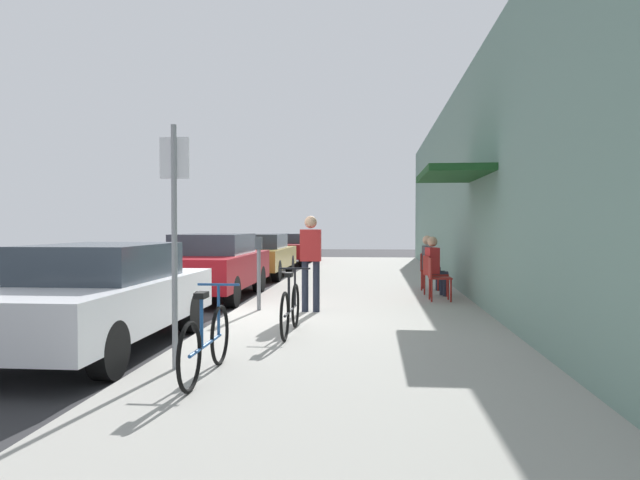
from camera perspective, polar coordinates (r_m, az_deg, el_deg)
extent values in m
plane|color=#2D2D30|center=(9.95, -9.48, -8.12)|extent=(60.00, 60.00, 0.00)
cube|color=#9E9B93|center=(11.60, 4.00, -6.43)|extent=(4.50, 32.00, 0.12)
cube|color=gray|center=(11.71, 15.90, 5.55)|extent=(0.30, 32.00, 5.00)
cube|color=#19471E|center=(10.97, 12.91, 6.38)|extent=(1.10, 2.80, 0.12)
cube|color=silver|center=(8.15, -21.15, -5.89)|extent=(1.80, 4.40, 0.61)
cube|color=#333D47|center=(8.23, -20.72, -2.03)|extent=(1.48, 2.11, 0.47)
cylinder|color=black|center=(9.14, -12.79, -6.96)|extent=(0.22, 0.64, 0.64)
cylinder|color=black|center=(9.75, -21.74, -6.50)|extent=(0.22, 0.64, 0.64)
cylinder|color=black|center=(6.64, -20.23, -10.21)|extent=(0.22, 0.64, 0.64)
cube|color=maroon|center=(13.18, -10.62, -2.86)|extent=(1.80, 4.40, 0.69)
cube|color=#333D47|center=(13.29, -10.46, -0.37)|extent=(1.48, 2.11, 0.45)
cylinder|color=black|center=(14.34, -6.07, -3.87)|extent=(0.22, 0.64, 0.64)
cylinder|color=black|center=(14.73, -12.13, -3.75)|extent=(0.22, 0.64, 0.64)
cylinder|color=black|center=(11.69, -8.71, -5.10)|extent=(0.22, 0.64, 0.64)
cylinder|color=black|center=(12.17, -15.99, -4.88)|extent=(0.22, 0.64, 0.64)
cube|color=#A58433|center=(18.33, -6.07, -1.76)|extent=(1.80, 4.40, 0.61)
cube|color=#333D47|center=(18.45, -5.99, -0.10)|extent=(1.48, 2.11, 0.45)
cylinder|color=black|center=(19.55, -3.01, -2.44)|extent=(0.22, 0.64, 0.64)
cylinder|color=black|center=(19.84, -7.54, -2.39)|extent=(0.22, 0.64, 0.64)
cylinder|color=black|center=(16.87, -4.34, -3.07)|extent=(0.22, 0.64, 0.64)
cylinder|color=black|center=(17.20, -9.56, -2.99)|extent=(0.22, 0.64, 0.64)
cube|color=maroon|center=(24.40, -3.22, -0.98)|extent=(1.80, 4.40, 0.58)
cube|color=#333D47|center=(24.53, -3.17, 0.18)|extent=(1.48, 2.11, 0.40)
cylinder|color=black|center=(25.66, -1.02, -1.50)|extent=(0.22, 0.64, 0.64)
cylinder|color=black|center=(25.89, -4.51, -1.48)|extent=(0.22, 0.64, 0.64)
cylinder|color=black|center=(22.96, -1.77, -1.85)|extent=(0.22, 0.64, 0.64)
cylinder|color=black|center=(23.21, -5.65, -1.83)|extent=(0.22, 0.64, 0.64)
cylinder|color=slate|center=(10.46, -6.08, -3.93)|extent=(0.07, 0.07, 1.10)
cube|color=#383D42|center=(10.42, -6.09, -0.32)|extent=(0.12, 0.10, 0.22)
cylinder|color=gray|center=(6.30, -14.23, -0.71)|extent=(0.06, 0.06, 2.60)
cube|color=white|center=(6.36, -14.22, 7.89)|extent=(0.32, 0.02, 0.44)
torus|color=black|center=(6.49, -9.89, -9.25)|extent=(0.04, 0.66, 0.66)
torus|color=black|center=(5.51, -12.80, -11.21)|extent=(0.04, 0.66, 0.66)
cylinder|color=#1E4C8C|center=(6.00, -11.22, -10.15)|extent=(0.04, 1.05, 0.04)
cylinder|color=#1E4C8C|center=(5.81, -11.66, -8.02)|extent=(0.04, 0.04, 0.50)
cube|color=black|center=(5.77, -11.67, -5.38)|extent=(0.10, 0.20, 0.06)
cylinder|color=#1E4C8C|center=(6.40, -10.02, -6.86)|extent=(0.03, 0.03, 0.56)
cylinder|color=#1E4C8C|center=(6.36, -10.03, -4.37)|extent=(0.46, 0.03, 0.03)
torus|color=black|center=(8.70, -2.45, -6.49)|extent=(0.04, 0.66, 0.66)
torus|color=black|center=(7.67, -3.51, -7.56)|extent=(0.04, 0.66, 0.66)
cylinder|color=black|center=(8.19, -2.95, -6.99)|extent=(0.04, 1.05, 0.04)
cylinder|color=black|center=(8.00, -3.11, -5.38)|extent=(0.04, 0.04, 0.50)
cube|color=black|center=(7.98, -3.11, -3.45)|extent=(0.10, 0.20, 0.06)
cylinder|color=black|center=(8.62, -2.50, -4.69)|extent=(0.03, 0.03, 0.56)
cylinder|color=black|center=(8.59, -2.50, -2.83)|extent=(0.46, 0.03, 0.03)
cylinder|color=maroon|center=(12.17, 12.59, -4.74)|extent=(0.04, 0.04, 0.45)
cylinder|color=maroon|center=(11.79, 12.85, -4.94)|extent=(0.04, 0.04, 0.45)
cylinder|color=maroon|center=(12.12, 10.81, -4.75)|extent=(0.04, 0.04, 0.45)
cylinder|color=maroon|center=(11.74, 11.00, -4.95)|extent=(0.04, 0.04, 0.45)
cube|color=maroon|center=(11.93, 11.82, -3.70)|extent=(0.44, 0.44, 0.03)
cube|color=maroon|center=(11.89, 10.84, -2.72)|extent=(0.03, 0.44, 0.40)
cylinder|color=maroon|center=(13.01, 11.92, -4.33)|extent=(0.04, 0.04, 0.45)
cylinder|color=maroon|center=(12.65, 12.48, -4.50)|extent=(0.04, 0.04, 0.45)
cylinder|color=maroon|center=(12.89, 10.32, -4.38)|extent=(0.04, 0.04, 0.45)
cylinder|color=maroon|center=(12.53, 10.84, -4.55)|extent=(0.04, 0.04, 0.45)
cube|color=maroon|center=(12.75, 11.40, -3.37)|extent=(0.53, 0.53, 0.03)
cube|color=maroon|center=(12.67, 10.52, -2.46)|extent=(0.13, 0.44, 0.40)
cylinder|color=#232838|center=(12.92, 12.01, -4.33)|extent=(0.11, 0.11, 0.47)
cylinder|color=#232838|center=(12.86, 11.46, -3.30)|extent=(0.38, 0.22, 0.14)
cylinder|color=#232838|center=(12.73, 12.30, -4.42)|extent=(0.11, 0.11, 0.47)
cylinder|color=#232838|center=(12.67, 11.76, -3.38)|extent=(0.38, 0.22, 0.14)
cube|color=#B22626|center=(12.70, 11.06, -2.00)|extent=(0.29, 0.40, 0.56)
sphere|color=tan|center=(12.68, 11.07, -0.15)|extent=(0.22, 0.22, 0.22)
cylinder|color=maroon|center=(14.09, 11.71, -3.89)|extent=(0.04, 0.04, 0.45)
cylinder|color=maroon|center=(13.71, 11.62, -4.03)|extent=(0.04, 0.04, 0.45)
cylinder|color=maroon|center=(14.12, 10.17, -3.87)|extent=(0.04, 0.04, 0.45)
cylinder|color=maroon|center=(13.74, 10.03, -4.02)|extent=(0.04, 0.04, 0.45)
cube|color=maroon|center=(13.89, 10.89, -2.97)|extent=(0.51, 0.51, 0.03)
cube|color=maroon|center=(13.89, 10.05, -2.11)|extent=(0.10, 0.44, 0.40)
cylinder|color=#232838|center=(14.00, 11.65, -3.88)|extent=(0.11, 0.11, 0.47)
cylinder|color=#232838|center=(13.99, 11.12, -2.92)|extent=(0.38, 0.20, 0.14)
cylinder|color=#232838|center=(13.80, 11.60, -3.96)|extent=(0.11, 0.11, 0.47)
cylinder|color=#232838|center=(13.79, 11.07, -2.98)|extent=(0.38, 0.20, 0.14)
cube|color=#595960|center=(13.88, 10.56, -1.71)|extent=(0.28, 0.39, 0.56)
sphere|color=tan|center=(13.86, 10.57, -0.01)|extent=(0.22, 0.22, 0.22)
cylinder|color=#232838|center=(10.23, -1.49, -4.61)|extent=(0.12, 0.12, 0.90)
cylinder|color=#232838|center=(10.21, -0.37, -4.62)|extent=(0.12, 0.12, 0.90)
cube|color=#B22626|center=(10.17, -0.93, -0.52)|extent=(0.36, 0.22, 0.56)
sphere|color=tan|center=(10.16, -0.93, 1.79)|extent=(0.22, 0.22, 0.22)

